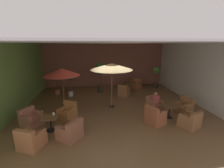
# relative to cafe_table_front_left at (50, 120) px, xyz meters

# --- Properties ---
(ground_plane) EXTENTS (10.53, 10.08, 0.02)m
(ground_plane) POSITION_rel_cafe_table_front_left_xyz_m (3.04, 2.18, -0.49)
(ground_plane) COLOR brown
(wall_back_brick) EXTENTS (10.53, 0.08, 3.70)m
(wall_back_brick) POSITION_rel_cafe_table_front_left_xyz_m (3.04, 7.18, 1.37)
(wall_back_brick) COLOR brown
(wall_back_brick) RESTS_ON ground_plane
(wall_left_accent) EXTENTS (0.08, 10.08, 3.70)m
(wall_left_accent) POSITION_rel_cafe_table_front_left_xyz_m (-2.18, 2.18, 1.37)
(wall_left_accent) COLOR #6E9845
(wall_left_accent) RESTS_ON ground_plane
(wall_right_plain) EXTENTS (0.08, 10.08, 3.70)m
(wall_right_plain) POSITION_rel_cafe_table_front_left_xyz_m (8.26, 2.18, 1.37)
(wall_right_plain) COLOR silver
(wall_right_plain) RESTS_ON ground_plane
(ceiling_slab) EXTENTS (10.53, 10.08, 0.06)m
(ceiling_slab) POSITION_rel_cafe_table_front_left_xyz_m (3.04, 2.18, 3.25)
(ceiling_slab) COLOR silver
(ceiling_slab) RESTS_ON wall_back_brick
(cafe_table_front_left) EXTENTS (0.67, 0.67, 0.66)m
(cafe_table_front_left) POSITION_rel_cafe_table_front_left_xyz_m (0.00, 0.00, 0.00)
(cafe_table_front_left) COLOR black
(cafe_table_front_left) RESTS_ON ground_plane
(armchair_front_left_north) EXTENTS (0.98, 0.99, 0.83)m
(armchair_front_left_north) POSITION_rel_cafe_table_front_left_xyz_m (-0.43, -1.07, -0.18)
(armchair_front_left_north) COLOR #A2653A
(armchair_front_left_north) RESTS_ON ground_plane
(armchair_front_left_east) EXTENTS (1.12, 1.12, 0.83)m
(armchair_front_left_east) POSITION_rel_cafe_table_front_left_xyz_m (0.91, -0.71, -0.18)
(armchair_front_left_east) COLOR #90583D
(armchair_front_left_east) RESTS_ON ground_plane
(armchair_front_left_south) EXTENTS (0.99, 1.02, 0.88)m
(armchair_front_left_south) POSITION_rel_cafe_table_front_left_xyz_m (0.57, 1.00, -0.17)
(armchair_front_left_south) COLOR #A36938
(armchair_front_left_south) RESTS_ON ground_plane
(armchair_front_left_west) EXTENTS (1.00, 1.03, 0.84)m
(armchair_front_left_west) POSITION_rel_cafe_table_front_left_xyz_m (-0.99, 0.57, -0.17)
(armchair_front_left_west) COLOR #9C6148
(armchair_front_left_west) RESTS_ON ground_plane
(cafe_table_front_right) EXTENTS (0.77, 0.77, 0.66)m
(cafe_table_front_right) POSITION_rel_cafe_table_front_left_xyz_m (4.72, 5.03, 0.06)
(cafe_table_front_right) COLOR black
(cafe_table_front_right) RESTS_ON ground_plane
(armchair_front_right_north) EXTENTS (1.01, 1.03, 0.85)m
(armchair_front_right_north) POSITION_rel_cafe_table_front_left_xyz_m (4.10, 4.11, -0.17)
(armchair_front_right_north) COLOR #9E633D
(armchair_front_right_north) RESTS_ON ground_plane
(armchair_front_right_east) EXTENTS (1.04, 1.04, 0.82)m
(armchair_front_right_east) POSITION_rel_cafe_table_front_left_xyz_m (5.50, 5.82, -0.16)
(armchair_front_right_east) COLOR #9D5838
(armchair_front_right_east) RESTS_ON ground_plane
(cafe_table_mid_center) EXTENTS (0.81, 0.81, 0.66)m
(cafe_table_mid_center) POSITION_rel_cafe_table_front_left_xyz_m (5.66, 0.44, 0.06)
(cafe_table_mid_center) COLOR black
(cafe_table_mid_center) RESTS_ON ground_plane
(armchair_mid_center_north) EXTENTS (1.00, 1.00, 0.91)m
(armchair_mid_center_north) POSITION_rel_cafe_table_front_left_xyz_m (4.67, -0.05, -0.15)
(armchair_mid_center_north) COLOR #9D5738
(armchair_mid_center_north) RESTS_ON ground_plane
(armchair_mid_center_east) EXTENTS (1.02, 1.00, 0.79)m
(armchair_mid_center_east) POSITION_rel_cafe_table_front_left_xyz_m (6.13, -0.56, -0.18)
(armchair_mid_center_east) COLOR #92623B
(armchair_mid_center_east) RESTS_ON ground_plane
(armchair_mid_center_south) EXTENTS (0.93, 0.98, 0.87)m
(armchair_mid_center_south) POSITION_rel_cafe_table_front_left_xyz_m (6.70, 0.85, -0.17)
(armchair_mid_center_south) COLOR #8F5F38
(armchair_mid_center_south) RESTS_ON ground_plane
(armchair_mid_center_west) EXTENTS (0.96, 0.95, 0.80)m
(armchair_mid_center_west) POSITION_rel_cafe_table_front_left_xyz_m (5.31, 1.49, -0.19)
(armchair_mid_center_west) COLOR #9D6648
(armchair_mid_center_west) RESTS_ON ground_plane
(patio_umbrella_tall_red) EXTENTS (2.01, 2.01, 2.33)m
(patio_umbrella_tall_red) POSITION_rel_cafe_table_front_left_xyz_m (0.16, 2.67, 1.61)
(patio_umbrella_tall_red) COLOR #2D2D2D
(patio_umbrella_tall_red) RESTS_ON ground_plane
(patio_umbrella_center_beige) EXTENTS (2.37, 2.37, 2.61)m
(patio_umbrella_center_beige) POSITION_rel_cafe_table_front_left_xyz_m (2.95, 2.22, 1.93)
(patio_umbrella_center_beige) COLOR #2D2D2D
(patio_umbrella_center_beige) RESTS_ON ground_plane
(potted_tree_left_corner) EXTENTS (0.57, 0.57, 1.82)m
(potted_tree_left_corner) POSITION_rel_cafe_table_front_left_xyz_m (7.24, 5.80, 0.72)
(potted_tree_left_corner) COLOR #3C362C
(potted_tree_left_corner) RESTS_ON ground_plane
(potted_tree_mid_left) EXTENTS (0.87, 0.87, 2.28)m
(potted_tree_mid_left) POSITION_rel_cafe_table_front_left_xyz_m (2.49, 5.27, 1.23)
(potted_tree_mid_left) COLOR #313A2B
(potted_tree_mid_left) RESTS_ON ground_plane
(potted_tree_mid_right) EXTENTS (0.62, 0.62, 1.81)m
(potted_tree_mid_right) POSITION_rel_cafe_table_front_left_xyz_m (0.31, 4.62, 0.84)
(potted_tree_mid_right) COLOR silver
(potted_tree_mid_right) RESTS_ON ground_plane
(potted_tree_right_corner) EXTENTS (0.66, 0.66, 1.67)m
(potted_tree_right_corner) POSITION_rel_cafe_table_front_left_xyz_m (-0.74, 5.20, 0.64)
(potted_tree_right_corner) COLOR #AF6548
(potted_tree_right_corner) RESTS_ON ground_plane
(patron_blue_shirt) EXTENTS (0.45, 0.35, 0.66)m
(patron_blue_shirt) POSITION_rel_cafe_table_front_left_xyz_m (5.32, 1.45, 0.21)
(patron_blue_shirt) COLOR #B54E4C
(patron_blue_shirt) RESTS_ON ground_plane
(iced_drink_cup) EXTENTS (0.08, 0.08, 0.11)m
(iced_drink_cup) POSITION_rel_cafe_table_front_left_xyz_m (0.13, 0.15, 0.24)
(iced_drink_cup) COLOR white
(iced_drink_cup) RESTS_ON cafe_table_front_left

